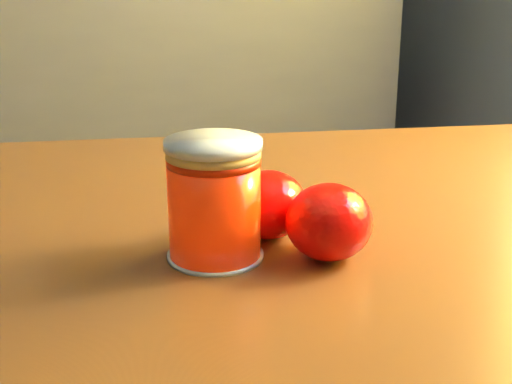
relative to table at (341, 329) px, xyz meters
name	(u,v)px	position (x,y,z in m)	size (l,w,h in m)	color
table	(341,329)	(0.00, 0.00, 0.00)	(1.05, 0.82, 0.72)	brown
juice_glass	(214,201)	(-0.12, -0.02, 0.14)	(0.07, 0.07, 0.09)	#FF2805
orange_front	(268,205)	(-0.06, 0.01, 0.12)	(0.06, 0.06, 0.05)	#FA1005
orange_back	(329,222)	(-0.04, -0.04, 0.12)	(0.07, 0.07, 0.06)	#FA1005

